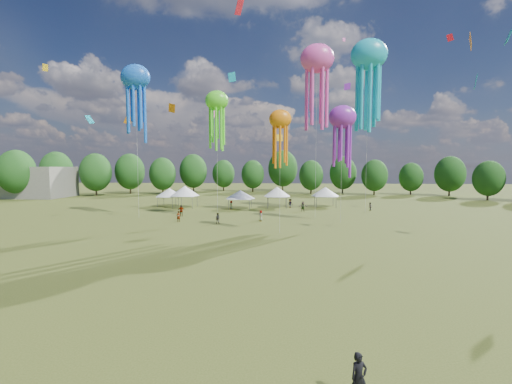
{
  "coord_description": "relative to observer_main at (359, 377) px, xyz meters",
  "views": [
    {
      "loc": [
        3.78,
        -12.12,
        8.05
      ],
      "look_at": [
        1.9,
        15.0,
        6.0
      ],
      "focal_mm": 23.63,
      "sensor_mm": 36.0,
      "label": 1
    }
  ],
  "objects": [
    {
      "name": "ground",
      "position": [
        -6.54,
        0.87,
        -0.84
      ],
      "size": [
        300.0,
        300.0,
        0.0
      ],
      "primitive_type": "plane",
      "color": "#384416",
      "rests_on": "ground"
    },
    {
      "name": "observer_main",
      "position": [
        0.0,
        0.0,
        0.0
      ],
      "size": [
        0.72,
        0.59,
        1.69
      ],
      "primitive_type": "imported",
      "rotation": [
        0.0,
        0.0,
        0.35
      ],
      "color": "black",
      "rests_on": "ground"
    },
    {
      "name": "spectator_near",
      "position": [
        -11.42,
        35.29,
        -0.07
      ],
      "size": [
        0.86,
        0.74,
        1.54
      ],
      "primitive_type": "imported",
      "rotation": [
        0.0,
        0.0,
        2.92
      ],
      "color": "gray",
      "rests_on": "ground"
    },
    {
      "name": "spectators_far",
      "position": [
        -3.8,
        47.88,
        0.0
      ],
      "size": [
        33.32,
        19.18,
        1.83
      ],
      "color": "gray",
      "rests_on": "ground"
    },
    {
      "name": "festival_tents",
      "position": [
        -10.78,
        54.62,
        2.18
      ],
      "size": [
        36.95,
        9.63,
        4.3
      ],
      "color": "#47474C",
      "rests_on": "ground"
    },
    {
      "name": "show_kites",
      "position": [
        1.09,
        43.41,
        19.87
      ],
      "size": [
        42.63,
        22.19,
        29.61
      ],
      "color": "#57F027",
      "rests_on": "ground"
    },
    {
      "name": "small_kites",
      "position": [
        -7.53,
        42.04,
        28.68
      ],
      "size": [
        71.54,
        53.88,
        46.56
      ],
      "color": "#57F027",
      "rests_on": "ground"
    },
    {
      "name": "treeline",
      "position": [
        -10.41,
        63.38,
        5.7
      ],
      "size": [
        201.57,
        95.24,
        13.43
      ],
      "color": "#38281C",
      "rests_on": "ground"
    }
  ]
}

